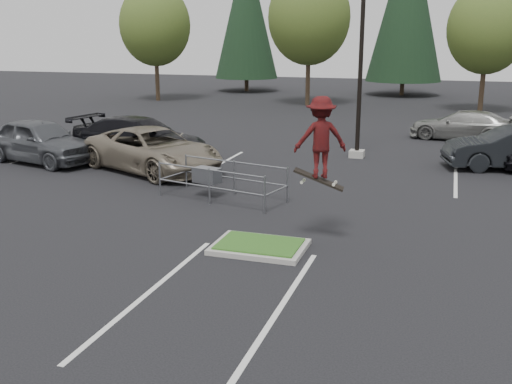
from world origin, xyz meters
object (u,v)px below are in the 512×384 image
(car_l_tan, at_px, (152,149))
(car_l_black, at_px, (139,139))
(decid_a, at_px, (155,28))
(car_l_grey, at_px, (39,141))
(light_pole, at_px, (361,47))
(decid_c, at_px, (487,31))
(skateboarder, at_px, (320,138))
(conif_b, at_px, (407,0))
(decid_b, at_px, (309,20))
(conif_a, at_px, (246,11))
(cart_corral, at_px, (210,176))
(car_far_silver, at_px, (463,125))

(car_l_tan, distance_m, car_l_black, 2.27)
(decid_a, xyz_separation_m, car_l_grey, (6.43, -23.03, -4.70))
(light_pole, height_order, decid_c, light_pole)
(skateboarder, relative_size, car_l_black, 0.38)
(skateboarder, bearing_deg, car_l_grey, -49.17)
(car_l_grey, bearing_deg, light_pole, -54.06)
(decid_a, height_order, conif_b, conif_b)
(decid_b, bearing_deg, skateboarder, -76.28)
(decid_b, xyz_separation_m, conif_b, (6.01, 9.97, 1.81))
(car_l_tan, bearing_deg, conif_a, 37.21)
(light_pole, xyz_separation_m, cart_corral, (-3.44, -7.90, -3.85))
(decid_b, bearing_deg, conif_a, 130.17)
(car_l_tan, bearing_deg, car_l_grey, 114.41)
(decid_c, xyz_separation_m, car_far_silver, (-1.20, -11.83, -4.53))
(decid_a, bearing_deg, car_l_grey, -74.40)
(decid_b, bearing_deg, car_l_tan, -91.19)
(light_pole, bearing_deg, decid_b, 109.35)
(decid_c, bearing_deg, car_far_silver, -95.81)
(light_pole, distance_m, decid_a, 25.86)
(car_l_tan, bearing_deg, skateboarder, -103.52)
(decid_a, xyz_separation_m, car_l_black, (10.01, -21.33, -4.71))
(decid_b, xyz_separation_m, car_l_grey, (-5.57, -23.53, -5.16))
(conif_a, height_order, cart_corral, conif_a)
(cart_corral, distance_m, car_l_tan, 4.59)
(decid_a, distance_m, cart_corral, 30.39)
(decid_a, bearing_deg, car_far_silver, -27.83)
(decid_a, bearing_deg, decid_b, 2.39)
(decid_c, distance_m, conif_a, 22.50)
(decid_b, height_order, conif_a, conif_a)
(light_pole, bearing_deg, conif_b, 91.01)
(car_l_black, bearing_deg, conif_b, -6.01)
(skateboarder, relative_size, car_l_tan, 0.38)
(decid_c, height_order, car_l_grey, decid_c)
(decid_c, height_order, skateboarder, decid_c)
(decid_b, bearing_deg, car_l_black, -95.21)
(decid_a, xyz_separation_m, decid_c, (24.00, -0.20, -0.33))
(light_pole, relative_size, car_l_black, 1.68)
(light_pole, bearing_deg, car_far_silver, 54.46)
(decid_c, bearing_deg, light_pole, -107.11)
(conif_b, bearing_deg, decid_b, -121.09)
(conif_a, relative_size, car_far_silver, 2.60)
(decid_b, xyz_separation_m, cart_corral, (3.07, -26.43, -5.34))
(decid_c, distance_m, conif_b, 12.51)
(car_l_black, bearing_deg, skateboarder, -121.82)
(decid_b, bearing_deg, car_far_silver, -49.26)
(conif_a, relative_size, conif_b, 0.90)
(decid_a, relative_size, cart_corral, 2.14)
(car_far_silver, bearing_deg, skateboarder, -3.24)
(light_pole, height_order, conif_a, conif_a)
(car_far_silver, bearing_deg, decid_c, -177.15)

